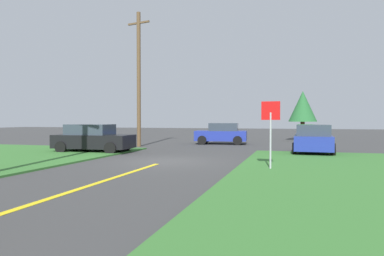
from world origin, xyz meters
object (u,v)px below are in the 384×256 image
parked_car_near_building (93,138)px  oak_tree_left (303,107)px  stop_sign (271,123)px  utility_pole_mid (139,78)px  car_approaching_junction (222,134)px  car_on_crossroad (313,139)px

parked_car_near_building → oak_tree_left: oak_tree_left is taller
stop_sign → parked_car_near_building: size_ratio=0.57×
utility_pole_mid → car_approaching_junction: bearing=39.0°
stop_sign → oak_tree_left: oak_tree_left is taller
car_on_crossroad → utility_pole_mid: 12.38m
stop_sign → car_on_crossroad: 7.74m
parked_car_near_building → utility_pole_mid: bearing=79.6°
stop_sign → utility_pole_mid: size_ratio=0.27×
car_on_crossroad → utility_pole_mid: (-11.52, 2.08, 4.03)m
car_approaching_junction → oak_tree_left: bearing=-140.5°
utility_pole_mid → parked_car_near_building: bearing=-97.8°
car_approaching_junction → oak_tree_left: oak_tree_left is taller
stop_sign → car_approaching_junction: (-4.60, 13.66, -0.98)m
car_on_crossroad → oak_tree_left: bearing=3.2°
car_on_crossroad → utility_pole_mid: utility_pole_mid is taller
stop_sign → utility_pole_mid: utility_pole_mid is taller
utility_pole_mid → car_on_crossroad: bearing=-10.2°
utility_pole_mid → oak_tree_left: bearing=42.5°
car_approaching_junction → oak_tree_left: 8.92m
stop_sign → car_on_crossroad: (1.84, 7.46, -0.98)m
stop_sign → oak_tree_left: (1.49, 19.78, 1.25)m
parked_car_near_building → utility_pole_mid: (0.67, 4.86, 4.03)m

